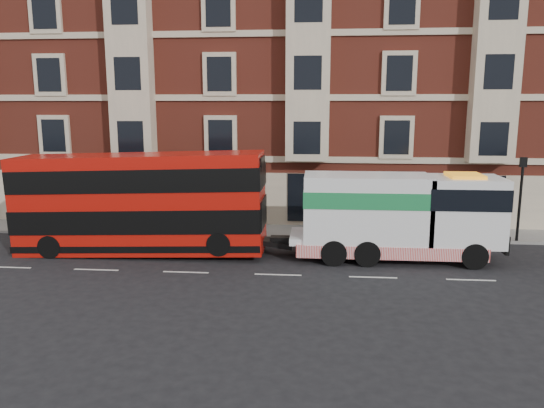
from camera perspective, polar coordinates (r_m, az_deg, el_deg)
The scene contains 8 objects.
ground at distance 22.75m, azimuth 0.65°, elevation -7.62°, with size 120.00×120.00×0.00m, color black.
sidewalk at distance 29.92m, azimuth 1.72°, elevation -2.96°, with size 90.00×3.00×0.15m, color slate.
victorian_terrace at distance 36.65m, azimuth 3.31°, elevation 15.28°, with size 45.00×12.00×20.40m.
lamp_post_west at distance 29.10m, azimuth -10.28°, elevation 1.70°, with size 0.35×0.15×4.35m.
lamp_post_east at distance 29.95m, azimuth 25.18°, elevation 1.10°, with size 0.35×0.15×4.35m.
double_decker_bus at distance 26.13m, azimuth -14.03°, elevation 0.25°, with size 11.90×2.73×4.82m.
tow_truck at distance 25.08m, azimuth 13.10°, elevation -1.18°, with size 9.53×2.82×3.97m.
pedestrian at distance 32.89m, azimuth -19.46°, elevation -0.80°, with size 0.57×0.37×1.56m, color #201D3A.
Camera 1 is at (1.59, -21.52, 7.18)m, focal length 35.00 mm.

